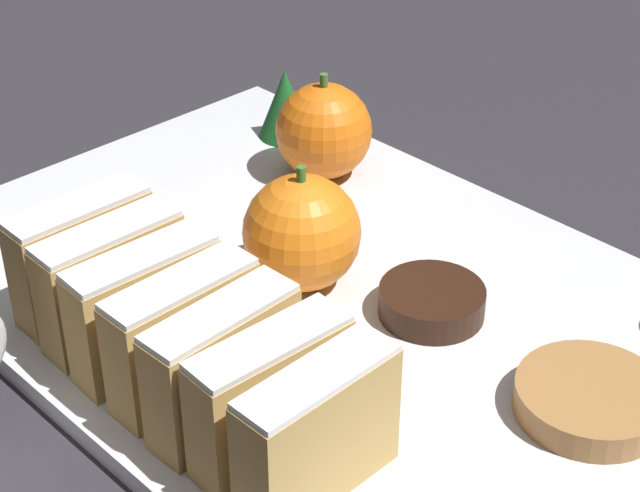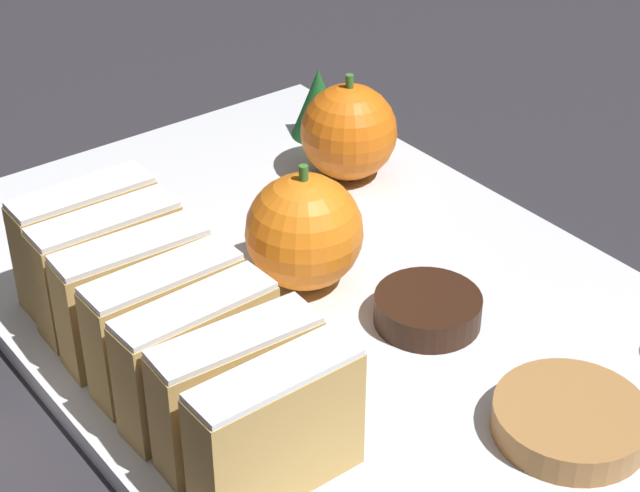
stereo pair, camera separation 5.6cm
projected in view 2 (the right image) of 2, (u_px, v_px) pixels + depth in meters
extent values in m
plane|color=#28262B|center=(320.00, 310.00, 0.58)|extent=(6.00, 6.00, 0.00)
cube|color=silver|center=(320.00, 302.00, 0.58)|extent=(0.31, 0.45, 0.01)
cube|color=tan|center=(277.00, 433.00, 0.44)|extent=(0.08, 0.02, 0.06)
cube|color=white|center=(275.00, 374.00, 0.42)|extent=(0.07, 0.02, 0.00)
cube|color=tan|center=(238.00, 394.00, 0.46)|extent=(0.08, 0.03, 0.06)
cube|color=white|center=(235.00, 337.00, 0.44)|extent=(0.08, 0.03, 0.00)
cube|color=tan|center=(198.00, 361.00, 0.48)|extent=(0.08, 0.03, 0.06)
cube|color=white|center=(194.00, 305.00, 0.46)|extent=(0.08, 0.03, 0.00)
cube|color=tan|center=(167.00, 328.00, 0.50)|extent=(0.08, 0.02, 0.06)
cube|color=white|center=(161.00, 273.00, 0.48)|extent=(0.07, 0.02, 0.00)
cube|color=tan|center=(136.00, 299.00, 0.52)|extent=(0.08, 0.03, 0.06)
cube|color=white|center=(130.00, 245.00, 0.50)|extent=(0.08, 0.03, 0.00)
cube|color=tan|center=(110.00, 271.00, 0.54)|extent=(0.08, 0.03, 0.06)
cube|color=white|center=(103.00, 218.00, 0.53)|extent=(0.07, 0.02, 0.00)
cube|color=tan|center=(88.00, 244.00, 0.56)|extent=(0.08, 0.02, 0.06)
cube|color=white|center=(80.00, 192.00, 0.55)|extent=(0.07, 0.02, 0.00)
sphere|color=orange|center=(309.00, 230.00, 0.57)|extent=(0.06, 0.06, 0.06)
cylinder|color=#38702D|center=(308.00, 173.00, 0.55)|extent=(0.01, 0.01, 0.01)
sphere|color=orange|center=(349.00, 132.00, 0.67)|extent=(0.06, 0.06, 0.06)
cylinder|color=#38702D|center=(350.00, 82.00, 0.65)|extent=(0.01, 0.01, 0.01)
cylinder|color=black|center=(428.00, 309.00, 0.55)|extent=(0.06, 0.06, 0.02)
cylinder|color=#A3703D|center=(570.00, 420.00, 0.48)|extent=(0.07, 0.07, 0.01)
cone|color=#195623|center=(318.00, 103.00, 0.72)|extent=(0.04, 0.04, 0.05)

